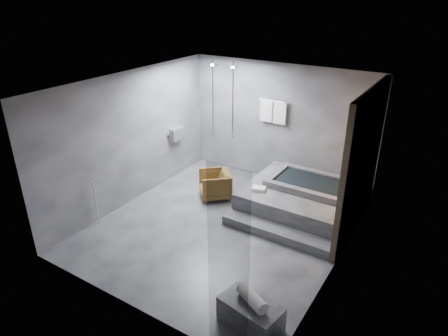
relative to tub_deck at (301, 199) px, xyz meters
The scene contains 7 objects.
room 2.02m from the tub_deck, 118.47° to the right, with size 5.00×5.04×2.82m.
tub_deck is the anchor object (origin of this frame).
tub_step 1.19m from the tub_deck, 90.00° to the right, with size 2.20×0.36×0.18m, color #363739.
concrete_bench 3.39m from the tub_deck, 79.45° to the right, with size 0.86×0.47×0.39m, color #2F2F32.
driftwood_chair 1.90m from the tub_deck, 165.13° to the right, with size 0.65×0.67×0.61m, color #402A10.
rolled_towel 3.39m from the tub_deck, 79.26° to the right, with size 0.18×0.18×0.51m, color silver.
deck_towel 0.95m from the tub_deck, 142.55° to the right, with size 0.26×0.19×0.07m, color white.
Camera 1 is at (3.58, -5.60, 4.32)m, focal length 32.00 mm.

